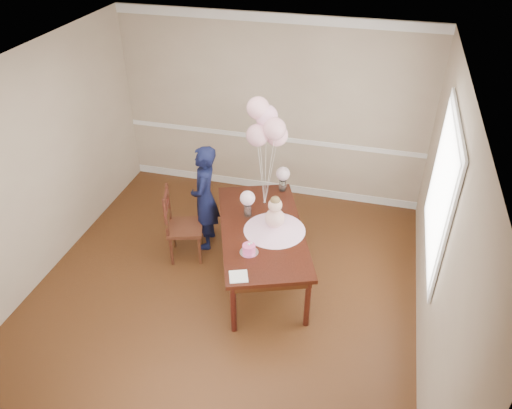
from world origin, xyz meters
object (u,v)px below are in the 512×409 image
Objects in this scene: dining_table_top at (262,230)px; dining_chair_seat at (185,228)px; woman at (205,198)px; birthday_cake at (249,249)px.

dining_table_top is 4.39× the size of dining_chair_seat.
dining_table_top is 1.32× the size of woman.
woman reaches higher than dining_table_top.
woman is at bearing 132.93° from birthday_cake.
dining_table_top is 0.97m from woman.
woman is (0.17, 0.32, 0.28)m from dining_chair_seat.
dining_chair_seat is at bearing 149.89° from birthday_cake.
woman is (-0.87, 0.43, 0.03)m from dining_table_top.
birthday_cake is 0.33× the size of dining_chair_seat.
birthday_cake reaches higher than dining_chair_seat.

